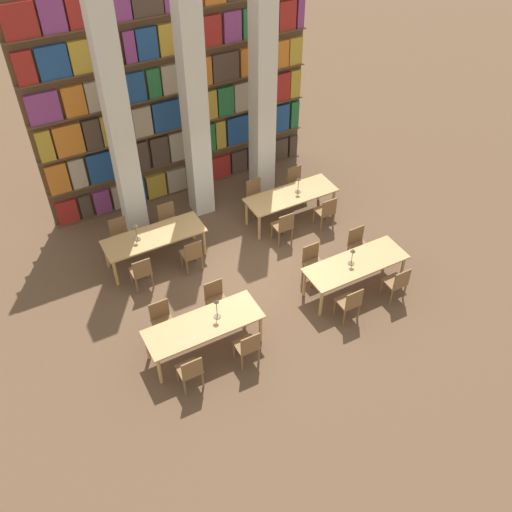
% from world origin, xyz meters
% --- Properties ---
extents(ground_plane, '(40.00, 40.00, 0.00)m').
position_xyz_m(ground_plane, '(0.00, 0.00, 0.00)').
color(ground_plane, brown).
extents(bookshelf_bank, '(6.98, 0.35, 5.50)m').
position_xyz_m(bookshelf_bank, '(0.02, 3.85, 2.68)').
color(bookshelf_bank, brown).
rests_on(bookshelf_bank, ground_plane).
extents(pillar_left, '(0.50, 0.50, 6.00)m').
position_xyz_m(pillar_left, '(-1.75, 2.78, 3.00)').
color(pillar_left, beige).
rests_on(pillar_left, ground_plane).
extents(pillar_center, '(0.50, 0.50, 6.00)m').
position_xyz_m(pillar_center, '(0.00, 2.78, 3.00)').
color(pillar_center, beige).
rests_on(pillar_center, ground_plane).
extents(pillar_right, '(0.50, 0.50, 6.00)m').
position_xyz_m(pillar_right, '(1.75, 2.78, 3.00)').
color(pillar_right, beige).
rests_on(pillar_right, ground_plane).
extents(reading_table_0, '(2.28, 0.81, 0.75)m').
position_xyz_m(reading_table_0, '(-1.83, -1.42, 0.67)').
color(reading_table_0, tan).
rests_on(reading_table_0, ground_plane).
extents(chair_0, '(0.42, 0.40, 0.90)m').
position_xyz_m(chair_0, '(-2.42, -2.10, 0.49)').
color(chair_0, brown).
rests_on(chair_0, ground_plane).
extents(chair_1, '(0.42, 0.40, 0.90)m').
position_xyz_m(chair_1, '(-2.42, -0.73, 0.49)').
color(chair_1, brown).
rests_on(chair_1, ground_plane).
extents(chair_2, '(0.42, 0.40, 0.90)m').
position_xyz_m(chair_2, '(-1.24, -2.10, 0.49)').
color(chair_2, brown).
rests_on(chair_2, ground_plane).
extents(chair_3, '(0.42, 0.40, 0.90)m').
position_xyz_m(chair_3, '(-1.24, -0.73, 0.49)').
color(chair_3, brown).
rests_on(chair_3, ground_plane).
extents(desk_lamp_0, '(0.14, 0.14, 0.48)m').
position_xyz_m(desk_lamp_0, '(-1.52, -1.38, 1.08)').
color(desk_lamp_0, brown).
rests_on(desk_lamp_0, reading_table_0).
extents(reading_table_1, '(2.28, 0.81, 0.75)m').
position_xyz_m(reading_table_1, '(1.73, -1.41, 0.67)').
color(reading_table_1, tan).
rests_on(reading_table_1, ground_plane).
extents(chair_4, '(0.42, 0.40, 0.90)m').
position_xyz_m(chair_4, '(1.11, -2.10, 0.49)').
color(chair_4, brown).
rests_on(chair_4, ground_plane).
extents(chair_5, '(0.42, 0.40, 0.90)m').
position_xyz_m(chair_5, '(1.11, -0.72, 0.49)').
color(chair_5, brown).
rests_on(chair_5, ground_plane).
extents(chair_6, '(0.42, 0.40, 0.90)m').
position_xyz_m(chair_6, '(2.32, -2.10, 0.49)').
color(chair_6, brown).
rests_on(chair_6, ground_plane).
extents(chair_7, '(0.42, 0.40, 0.90)m').
position_xyz_m(chair_7, '(2.32, -0.72, 0.49)').
color(chair_7, brown).
rests_on(chair_7, ground_plane).
extents(desk_lamp_1, '(0.14, 0.14, 0.41)m').
position_xyz_m(desk_lamp_1, '(1.62, -1.38, 1.02)').
color(desk_lamp_1, brown).
rests_on(desk_lamp_1, reading_table_1).
extents(reading_table_2, '(2.28, 0.81, 0.75)m').
position_xyz_m(reading_table_2, '(-1.72, 1.47, 0.67)').
color(reading_table_2, tan).
rests_on(reading_table_2, ground_plane).
extents(chair_8, '(0.42, 0.40, 0.90)m').
position_xyz_m(chair_8, '(-2.31, 0.78, 0.49)').
color(chair_8, brown).
rests_on(chair_8, ground_plane).
extents(chair_9, '(0.42, 0.40, 0.90)m').
position_xyz_m(chair_9, '(-2.31, 2.16, 0.49)').
color(chair_9, brown).
rests_on(chair_9, ground_plane).
extents(chair_10, '(0.42, 0.40, 0.90)m').
position_xyz_m(chair_10, '(-1.12, 0.78, 0.49)').
color(chair_10, brown).
rests_on(chair_10, ground_plane).
extents(chair_11, '(0.42, 0.40, 0.90)m').
position_xyz_m(chair_11, '(-1.12, 2.16, 0.49)').
color(chair_11, brown).
rests_on(chair_11, ground_plane).
extents(desk_lamp_2, '(0.14, 0.14, 0.44)m').
position_xyz_m(desk_lamp_2, '(-2.09, 1.52, 1.05)').
color(desk_lamp_2, brown).
rests_on(desk_lamp_2, reading_table_2).
extents(reading_table_3, '(2.28, 0.81, 0.75)m').
position_xyz_m(reading_table_3, '(1.78, 1.35, 0.67)').
color(reading_table_3, tan).
rests_on(reading_table_3, ground_plane).
extents(chair_12, '(0.42, 0.40, 0.90)m').
position_xyz_m(chair_12, '(1.17, 0.66, 0.49)').
color(chair_12, brown).
rests_on(chair_12, ground_plane).
extents(chair_13, '(0.42, 0.40, 0.90)m').
position_xyz_m(chair_13, '(1.17, 2.04, 0.49)').
color(chair_13, brown).
rests_on(chair_13, ground_plane).
extents(chair_14, '(0.42, 0.40, 0.90)m').
position_xyz_m(chair_14, '(2.36, 0.66, 0.49)').
color(chair_14, brown).
rests_on(chair_14, ground_plane).
extents(chair_15, '(0.42, 0.40, 0.90)m').
position_xyz_m(chair_15, '(2.36, 2.04, 0.49)').
color(chair_15, brown).
rests_on(chair_15, ground_plane).
extents(desk_lamp_3, '(0.14, 0.14, 0.43)m').
position_xyz_m(desk_lamp_3, '(1.97, 1.35, 1.04)').
color(desk_lamp_3, brown).
rests_on(desk_lamp_3, reading_table_3).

